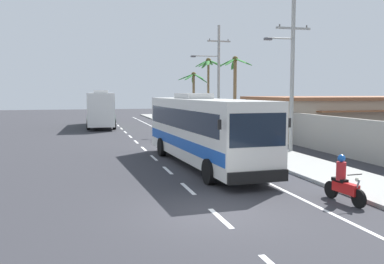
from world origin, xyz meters
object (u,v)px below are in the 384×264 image
object	(u,v)px
utility_pole_mid	(291,72)
palm_third	(194,86)
motorcycle_beside_bus	(343,183)
palm_nearest	(235,80)
roadside_building	(343,116)
coach_bus_far_lane	(101,108)
coach_bus_foreground	(202,128)
palm_second	(208,75)
utility_pole_far	(218,76)

from	to	relation	value
utility_pole_mid	palm_third	xyz separation A→B (m)	(0.89, 25.81, -0.50)
motorcycle_beside_bus	palm_nearest	world-z (taller)	palm_nearest
motorcycle_beside_bus	roadside_building	bearing A→B (deg)	55.71
utility_pole_mid	motorcycle_beside_bus	bearing A→B (deg)	-109.03
motorcycle_beside_bus	utility_pole_mid	bearing A→B (deg)	70.97
palm_nearest	palm_third	distance (m)	9.18
palm_nearest	motorcycle_beside_bus	bearing A→B (deg)	-103.18
motorcycle_beside_bus	palm_third	xyz separation A→B (m)	(4.61, 36.60, 3.69)
utility_pole_mid	coach_bus_far_lane	bearing A→B (deg)	114.15
palm_nearest	roadside_building	world-z (taller)	palm_nearest
palm_third	motorcycle_beside_bus	bearing A→B (deg)	-97.18
coach_bus_far_lane	motorcycle_beside_bus	xyz separation A→B (m)	(6.36, -33.27, -1.35)
coach_bus_far_lane	coach_bus_foreground	bearing A→B (deg)	-81.42
utility_pole_mid	palm_third	world-z (taller)	utility_pole_mid
coach_bus_far_lane	roadside_building	distance (m)	24.03
coach_bus_foreground	motorcycle_beside_bus	size ratio (longest dim) A/B	6.30
utility_pole_mid	palm_nearest	xyz separation A→B (m)	(2.75, 16.84, 0.07)
palm_second	utility_pole_mid	bearing A→B (deg)	-92.64
coach_bus_far_lane	palm_second	bearing A→B (deg)	-13.15
roadside_building	palm_third	bearing A→B (deg)	114.53
motorcycle_beside_bus	roadside_building	world-z (taller)	roadside_building
palm_second	roadside_building	world-z (taller)	palm_second
utility_pole_far	roadside_building	distance (m)	11.38
coach_bus_far_lane	palm_second	size ratio (longest dim) A/B	1.60
palm_third	roadside_building	distance (m)	19.83
motorcycle_beside_bus	palm_second	world-z (taller)	palm_second
palm_nearest	roadside_building	distance (m)	11.38
coach_bus_foreground	utility_pole_mid	size ratio (longest dim) A/B	1.35
palm_second	palm_third	bearing A→B (deg)	90.30
coach_bus_foreground	coach_bus_far_lane	world-z (taller)	coach_bus_far_lane
motorcycle_beside_bus	coach_bus_far_lane	bearing A→B (deg)	100.82
utility_pole_mid	roadside_building	size ratio (longest dim) A/B	0.61
utility_pole_mid	utility_pole_far	size ratio (longest dim) A/B	0.95
utility_pole_far	roadside_building	size ratio (longest dim) A/B	0.64
palm_second	roadside_building	bearing A→B (deg)	-55.85
roadside_building	coach_bus_far_lane	bearing A→B (deg)	142.74
coach_bus_foreground	roadside_building	distance (m)	18.66
motorcycle_beside_bus	utility_pole_far	distance (m)	25.29
coach_bus_far_lane	roadside_building	world-z (taller)	coach_bus_far_lane
utility_pole_mid	coach_bus_foreground	bearing A→B (deg)	-156.72
motorcycle_beside_bus	utility_pole_mid	xyz separation A→B (m)	(3.72, 10.79, 4.19)
palm_nearest	palm_second	xyz separation A→B (m)	(-1.83, 3.08, 0.59)
roadside_building	motorcycle_beside_bus	bearing A→B (deg)	-124.29
coach_bus_far_lane	palm_third	distance (m)	11.70
coach_bus_far_lane	palm_nearest	bearing A→B (deg)	-23.76
utility_pole_mid	utility_pole_far	world-z (taller)	utility_pole_far
coach_bus_foreground	palm_nearest	xyz separation A→B (m)	(9.03, 19.54, 3.03)
utility_pole_far	palm_second	distance (m)	6.17
utility_pole_far	palm_second	world-z (taller)	utility_pole_far
coach_bus_far_lane	palm_third	bearing A→B (deg)	16.85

